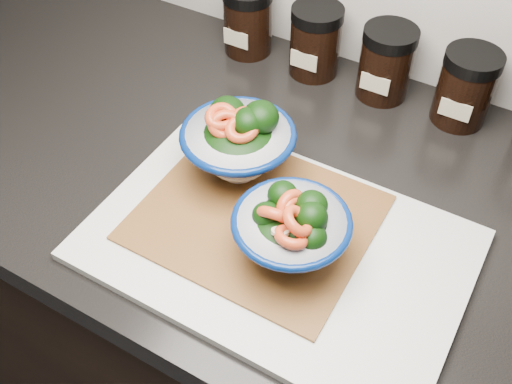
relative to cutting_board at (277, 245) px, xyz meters
The scene contains 10 objects.
cabinet 0.49m from the cutting_board, 65.59° to the left, with size 3.43×0.58×0.86m, color black.
countertop 0.13m from the cutting_board, 65.59° to the left, with size 3.50×0.60×0.04m, color black.
cutting_board is the anchor object (origin of this frame).
bamboo_mat 0.05m from the cutting_board, 153.87° to the left, with size 0.28×0.24×0.00m, color brown.
bowl_left 0.14m from the cutting_board, 141.50° to the left, with size 0.15×0.15×0.11m.
bowl_right 0.06m from the cutting_board, 24.14° to the right, with size 0.14×0.14×0.10m.
spice_jar_a 0.43m from the cutting_board, 125.19° to the left, with size 0.08×0.08×0.11m.
spice_jar_b 0.38m from the cutting_board, 109.47° to the left, with size 0.08×0.08×0.11m.
spice_jar_c 0.35m from the cutting_board, 90.98° to the left, with size 0.08×0.08×0.11m.
spice_jar_d 0.37m from the cutting_board, 71.76° to the left, with size 0.08×0.08×0.11m.
Camera 1 is at (0.15, 0.94, 1.48)m, focal length 42.00 mm.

